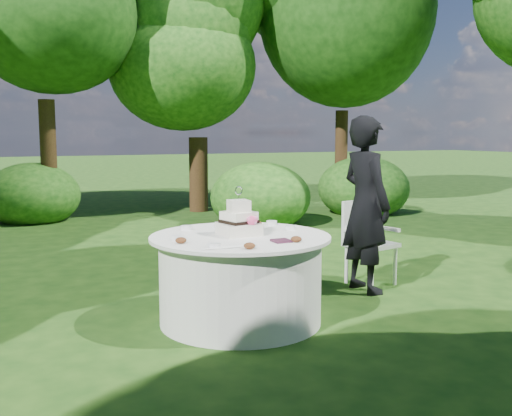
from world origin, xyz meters
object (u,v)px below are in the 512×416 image
Objects in this scene: napkins at (281,241)px; chair at (365,236)px; cake at (239,222)px; table at (240,279)px; guest at (366,205)px.

napkins is 0.15× the size of chair.
cake is 1.95m from chair.
cake reaches higher than napkins.
napkins is 0.60m from table.
chair is at bearing -37.49° from guest.
guest is 2.00× the size of chair.
cake reaches higher than table.
napkins is at bearing -69.20° from cake.
cake is (-0.17, 0.46, 0.10)m from napkins.
cake is (-1.59, -0.38, -0.03)m from guest.
napkins is 0.09× the size of table.
table is at bearing 112.79° from napkins.
table is (-0.18, 0.43, -0.39)m from napkins.
cake is at bearing -159.67° from chair.
napkins is 0.50m from cake.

